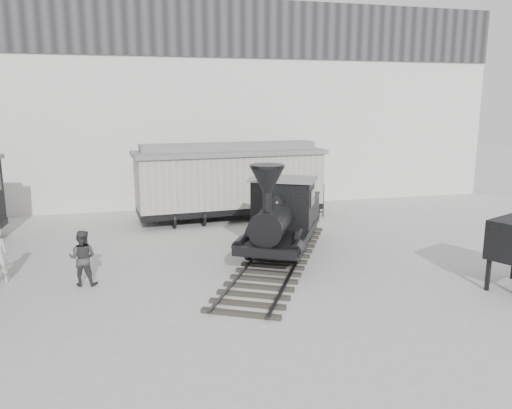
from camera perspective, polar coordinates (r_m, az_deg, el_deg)
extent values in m
plane|color=#9E9E9B|center=(14.81, 2.84, -10.84)|extent=(90.00, 90.00, 0.00)
cube|color=silver|center=(28.38, -6.09, 11.17)|extent=(34.00, 2.40, 11.00)
cube|color=#232326|center=(27.42, -5.88, 19.56)|extent=(34.00, 0.12, 3.00)
cube|color=#2B2722|center=(18.16, 2.36, -6.27)|extent=(6.78, 10.09, 0.18)
cube|color=#2D2D30|center=(18.31, -0.11, -5.92)|extent=(4.89, 9.09, 0.07)
cube|color=#2D2D30|center=(18.01, 4.88, -6.27)|extent=(4.89, 9.09, 0.07)
cylinder|color=black|center=(17.62, -0.76, -4.43)|extent=(0.69, 1.14, 1.23)
cylinder|color=black|center=(17.29, 4.84, -4.79)|extent=(0.69, 1.14, 1.23)
cylinder|color=black|center=(18.98, 0.34, -3.27)|extent=(0.69, 1.14, 1.23)
cylinder|color=black|center=(18.66, 5.55, -3.58)|extent=(0.69, 1.14, 1.23)
cube|color=black|center=(18.08, 2.49, -3.59)|extent=(3.85, 4.59, 0.31)
cylinder|color=black|center=(17.17, 2.00, -1.95)|extent=(2.19, 2.79, 1.11)
cylinder|color=black|center=(16.02, 1.28, 0.26)|extent=(0.39, 0.39, 0.67)
cone|color=black|center=(15.90, 1.29, 2.82)|extent=(1.45, 1.45, 0.78)
sphere|color=black|center=(17.48, 2.31, 0.09)|extent=(0.58, 0.58, 0.58)
cube|color=black|center=(18.81, 3.12, 0.19)|extent=(2.62, 2.35, 1.73)
cube|color=slate|center=(18.65, 3.15, 2.92)|extent=(2.93, 2.65, 0.09)
cube|color=black|center=(20.87, 4.13, -0.43)|extent=(2.82, 2.91, 1.00)
cylinder|color=black|center=(24.16, -8.16, -1.13)|extent=(2.03, 0.95, 0.79)
cylinder|color=black|center=(25.37, 1.97, -0.41)|extent=(2.03, 0.95, 0.79)
cube|color=black|center=(24.63, -2.98, -0.32)|extent=(9.07, 3.19, 0.30)
cube|color=#A29A8C|center=(24.38, -3.01, 2.87)|extent=(9.07, 3.28, 2.47)
cube|color=slate|center=(24.22, -3.04, 5.99)|extent=(9.39, 3.60, 0.20)
cube|color=slate|center=(24.19, -3.05, 6.64)|extent=(8.57, 1.87, 0.36)
imported|color=#383838|center=(16.58, -19.22, -5.78)|extent=(0.99, 0.85, 1.78)
cube|color=black|center=(16.89, 24.99, -7.26)|extent=(0.15, 0.15, 1.01)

